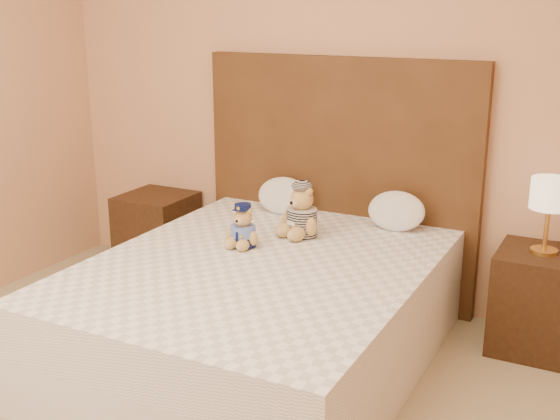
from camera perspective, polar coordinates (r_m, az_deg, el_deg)
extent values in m
cube|color=tan|center=(4.28, 5.19, 10.37)|extent=(4.00, 0.04, 2.70)
cube|color=white|center=(3.69, -1.60, -10.06)|extent=(1.60, 2.00, 0.30)
cube|color=white|center=(3.58, -1.64, -6.11)|extent=(1.60, 2.00, 0.25)
cube|color=#543319|center=(4.34, 4.78, 2.43)|extent=(1.75, 0.08, 1.50)
cube|color=#382311|center=(4.91, -9.92, -1.89)|extent=(0.45, 0.45, 0.55)
cube|color=#382311|center=(4.01, 20.25, -6.97)|extent=(0.45, 0.45, 0.55)
cylinder|color=gold|center=(3.91, 20.66, -3.13)|extent=(0.14, 0.14, 0.02)
cylinder|color=gold|center=(3.87, 20.85, -1.31)|extent=(0.02, 0.02, 0.26)
cylinder|color=beige|center=(3.82, 21.12, 1.27)|extent=(0.20, 0.20, 0.16)
ellipsoid|color=white|center=(4.33, 0.23, 1.32)|extent=(0.34, 0.22, 0.24)
ellipsoid|color=white|center=(4.06, 9.44, 0.06)|extent=(0.34, 0.22, 0.24)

